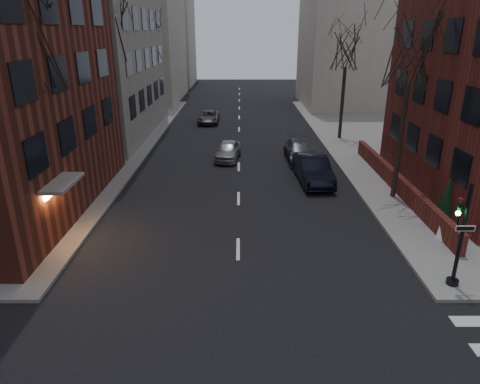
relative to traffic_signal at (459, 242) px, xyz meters
name	(u,v)px	position (x,y,z in m)	size (l,w,h in m)	color
low_wall_right	(397,182)	(1.36, 10.01, -1.26)	(0.35, 16.00, 1.00)	maroon
building_distant_la	(124,30)	(-22.94, 46.01, 7.09)	(14.00, 16.00, 18.00)	#BCB09F
building_distant_ra	(364,38)	(7.06, 41.01, 6.09)	(14.00, 14.00, 16.00)	#BCB09F
building_distant_lb	(163,42)	(-20.94, 63.01, 5.09)	(10.00, 12.00, 14.00)	#BCB09F
traffic_signal	(459,242)	(0.00, 0.00, 0.00)	(0.76, 0.44, 4.00)	black
tree_left_a	(25,44)	(-16.74, 5.01, 6.56)	(4.18, 4.18, 10.26)	#2D231C
tree_left_b	(108,31)	(-16.74, 17.01, 7.00)	(4.40, 4.40, 10.80)	#2D231C
tree_left_c	(150,40)	(-16.74, 31.01, 6.12)	(3.96, 3.96, 9.72)	#2D231C
tree_right_a	(413,51)	(0.86, 9.01, 6.12)	(3.96, 3.96, 9.72)	#2D231C
tree_right_b	(347,48)	(0.86, 23.01, 5.68)	(3.74, 3.74, 9.18)	#2D231C
streetlamp_near	(107,112)	(-16.14, 13.01, 2.33)	(0.36, 0.36, 6.28)	black
streetlamp_far	(162,78)	(-16.14, 33.01, 2.33)	(0.36, 0.36, 6.28)	black
parked_sedan	(313,169)	(-3.27, 11.83, -1.07)	(1.78, 5.09, 1.68)	black
car_lane_silver	(228,150)	(-8.74, 16.88, -1.23)	(1.60, 3.98, 1.36)	gray
car_lane_gray	(300,151)	(-3.46, 16.51, -1.18)	(2.04, 5.01, 1.45)	#39393D
car_lane_far	(209,117)	(-11.06, 30.02, -1.30)	(2.03, 4.41, 1.23)	#434247
sandwich_board	(446,232)	(1.39, 3.57, -1.34)	(0.37, 0.52, 0.83)	white
evergreen_shrub	(449,197)	(2.55, 6.12, -0.67)	(1.30, 1.30, 2.17)	black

